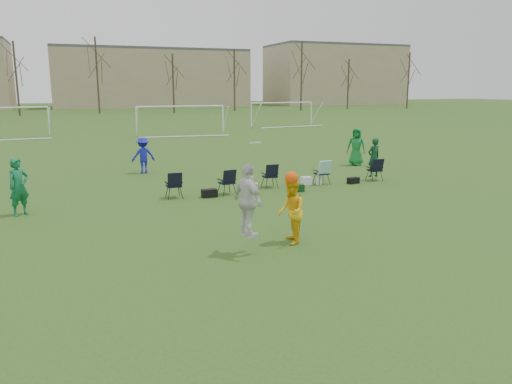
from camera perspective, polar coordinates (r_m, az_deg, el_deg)
name	(u,v)px	position (r m, az deg, el deg)	size (l,w,h in m)	color
ground	(313,261)	(11.81, 6.56, -7.80)	(260.00, 260.00, 0.00)	#2D5119
fielder_green_near	(19,187)	(17.28, -25.48, 0.55)	(0.67, 0.44, 1.83)	#12673E
fielder_blue	(143,155)	(23.95, -12.77, 4.11)	(1.09, 0.63, 1.69)	#171EAE
fielder_green_far	(356,147)	(26.29, 11.39, 5.12)	(0.95, 0.62, 1.94)	#14702E
center_contest	(272,206)	(12.33, 1.82, -1.60)	(2.08, 1.47, 2.73)	silver
sideline_setup	(297,174)	(20.21, 4.65, 2.10)	(9.47, 1.64, 1.83)	#103C21
goal_mid	(181,112)	(42.89, -8.61, 9.03)	(7.40, 0.63, 2.46)	white
goal_right	(282,107)	(52.37, 3.03, 9.64)	(7.35, 1.14, 2.46)	white
tree_line	(100,80)	(79.88, -17.41, 12.17)	(110.28, 3.28, 11.40)	#382B21
building_row	(124,77)	(106.53, -14.84, 12.59)	(126.00, 16.00, 13.00)	tan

